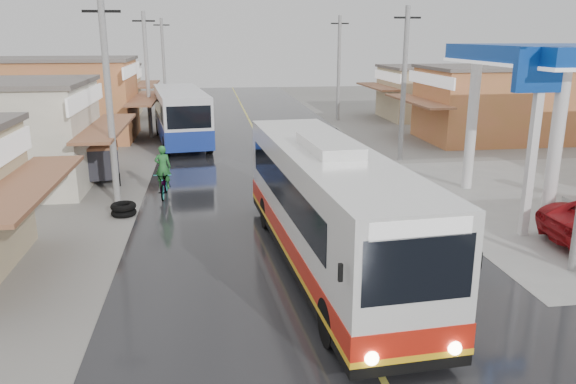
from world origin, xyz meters
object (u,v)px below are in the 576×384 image
at_px(second_bus, 181,115).
at_px(cyclist, 164,180).
at_px(coach_bus, 327,207).
at_px(tricycle_near, 102,161).
at_px(tyre_stack, 124,209).

bearing_deg(second_bus, cyclist, -98.85).
xyz_separation_m(coach_bus, tricycle_near, (-8.13, 11.05, -0.80)).
bearing_deg(second_bus, tricycle_near, -117.07).
relative_size(second_bus, tyre_stack, 10.81).
distance_m(coach_bus, cyclist, 9.72).
bearing_deg(cyclist, tricycle_near, 137.09).
xyz_separation_m(second_bus, cyclist, (-0.26, -11.96, -1.05)).
height_order(cyclist, tyre_stack, cyclist).
bearing_deg(tricycle_near, cyclist, -54.18).
bearing_deg(cyclist, coach_bus, -55.97).
distance_m(second_bus, cyclist, 12.01).
bearing_deg(tricycle_near, second_bus, 60.88).
bearing_deg(tyre_stack, tricycle_near, 106.84).
bearing_deg(tricycle_near, coach_bus, -63.34).
bearing_deg(tyre_stack, second_bus, 83.56).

